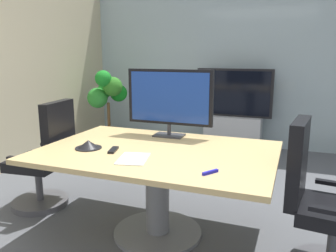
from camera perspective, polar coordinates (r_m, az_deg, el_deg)
The scene contains 12 objects.
ground_plane at distance 3.03m, azimuth -0.30°, elevation -18.36°, with size 7.63×7.63×0.00m, color #515459.
wall_back_glass_partition at distance 5.82m, azimuth 11.87°, elevation 11.42°, with size 5.27×0.10×2.99m, color #9EB2B7.
conference_table at distance 2.85m, azimuth -1.82°, elevation -7.49°, with size 1.91×1.31×0.76m.
office_chair_left at distance 3.62m, azimuth -19.93°, elevation -5.98°, with size 0.62×0.60×1.09m.
office_chair_right at distance 2.67m, azimuth 24.29°, elevation -12.89°, with size 0.62×0.60×1.09m.
tv_monitor at distance 3.19m, azimuth 0.25°, elevation 4.58°, with size 0.84×0.18×0.64m.
wall_display_unit at distance 5.58m, azimuth 10.90°, elevation 0.54°, with size 1.20×0.36×1.31m.
potted_plant at distance 5.72m, azimuth -10.14°, elevation 4.20°, with size 0.59×0.64×1.28m.
conference_phone at distance 2.90m, azimuth -13.28°, elevation -3.10°, with size 0.22×0.22×0.07m.
remote_control at distance 2.79m, azimuth -9.21°, elevation -4.00°, with size 0.05×0.17×0.02m, color black.
whiteboard_marker at distance 2.26m, azimuth 7.14°, elevation -7.74°, with size 0.13×0.02×0.02m, color #1919A5.
paper_notepad at distance 2.56m, azimuth -5.90°, elevation -5.51°, with size 0.21×0.30×0.01m, color white.
Camera 1 is at (0.95, -2.43, 1.53)m, focal length 36.17 mm.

